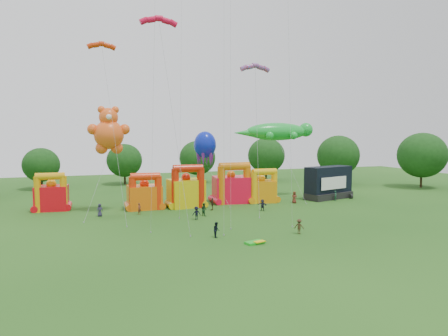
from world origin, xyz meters
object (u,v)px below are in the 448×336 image
object	(u,v)px
gecko_kite	(283,149)
spectator_0	(100,210)
octopus_kite	(211,166)
bouncy_castle_0	(52,196)
bouncy_castle_2	(186,191)
stage_trailer	(328,183)
spectator_4	(212,204)
teddy_bear_kite	(101,167)

from	to	relation	value
gecko_kite	spectator_0	xyz separation A→B (m)	(-30.47, -5.68, -7.79)
gecko_kite	spectator_0	bearing A→B (deg)	-169.44
gecko_kite	octopus_kite	world-z (taller)	gecko_kite
octopus_kite	bouncy_castle_0	bearing A→B (deg)	-178.52
bouncy_castle_0	bouncy_castle_2	bearing A→B (deg)	-10.49
bouncy_castle_0	gecko_kite	bearing A→B (deg)	-1.71
spectator_0	stage_trailer	bearing A→B (deg)	-8.94
bouncy_castle_2	spectator_0	size ratio (longest dim) A/B	3.80
bouncy_castle_0	gecko_kite	size ratio (longest dim) A/B	0.38
spectator_0	spectator_4	bearing A→B (deg)	-15.79
teddy_bear_kite	spectator_4	xyz separation A→B (m)	(15.48, -1.40, -5.80)
bouncy_castle_2	stage_trailer	world-z (taller)	bouncy_castle_2
octopus_kite	spectator_0	bearing A→B (deg)	-157.64
bouncy_castle_2	spectator_0	distance (m)	13.30
gecko_kite	spectator_4	bearing A→B (deg)	-157.03
gecko_kite	spectator_4	world-z (taller)	gecko_kite
bouncy_castle_2	octopus_kite	world-z (taller)	octopus_kite
octopus_kite	spectator_0	distance (m)	20.15
stage_trailer	teddy_bear_kite	size ratio (longest dim) A/B	0.62
bouncy_castle_2	gecko_kite	bearing A→B (deg)	8.02
bouncy_castle_0	stage_trailer	world-z (taller)	bouncy_castle_0
bouncy_castle_2	gecko_kite	xyz separation A→B (m)	(17.66, 2.49, 6.15)
bouncy_castle_0	octopus_kite	bearing A→B (deg)	1.48
gecko_kite	stage_trailer	bearing A→B (deg)	-17.31
teddy_bear_kite	spectator_0	bearing A→B (deg)	-112.48
bouncy_castle_0	octopus_kite	xyz separation A→B (m)	(24.66, 0.64, 3.69)
spectator_4	gecko_kite	bearing A→B (deg)	130.58
spectator_4	stage_trailer	bearing A→B (deg)	117.42
spectator_0	bouncy_castle_2	bearing A→B (deg)	0.08
stage_trailer	teddy_bear_kite	bearing A→B (deg)	-176.30
bouncy_castle_0	spectator_0	distance (m)	9.56
teddy_bear_kite	gecko_kite	bearing A→B (deg)	9.06
stage_trailer	gecko_kite	world-z (taller)	gecko_kite
stage_trailer	octopus_kite	xyz separation A→B (m)	(-19.99, 4.10, 3.15)
bouncy_castle_0	spectator_4	size ratio (longest dim) A/B	3.10
stage_trailer	spectator_4	distance (m)	22.60
teddy_bear_kite	bouncy_castle_0	bearing A→B (deg)	139.76
stage_trailer	teddy_bear_kite	xyz separation A→B (m)	(-37.67, -2.44, 4.00)
octopus_kite	spectator_0	size ratio (longest dim) A/B	6.72
stage_trailer	spectator_0	world-z (taller)	stage_trailer
bouncy_castle_0	teddy_bear_kite	xyz separation A→B (m)	(6.98, -5.90, 4.54)
gecko_kite	octopus_kite	xyz separation A→B (m)	(-12.41, 1.74, -2.81)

